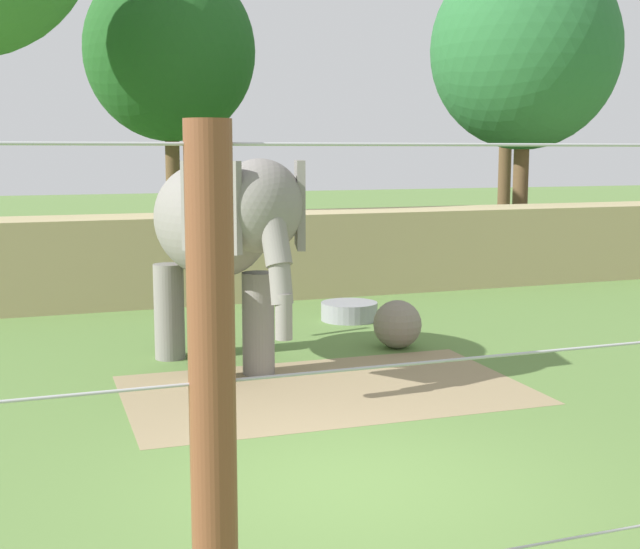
# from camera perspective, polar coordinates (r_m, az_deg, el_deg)

# --- Properties ---
(ground_plane) EXTENTS (120.00, 120.00, 0.00)m
(ground_plane) POSITION_cam_1_polar(r_m,az_deg,el_deg) (8.76, 1.90, -13.72)
(ground_plane) COLOR #5B7F3D
(dirt_patch) EXTENTS (5.54, 3.43, 0.01)m
(dirt_patch) POSITION_cam_1_polar(r_m,az_deg,el_deg) (11.98, 0.39, -7.63)
(dirt_patch) COLOR #937F5B
(dirt_patch) RESTS_ON ground
(embankment_wall) EXTENTS (36.00, 1.80, 1.88)m
(embankment_wall) POSITION_cam_1_polar(r_m,az_deg,el_deg) (19.04, -10.61, 1.03)
(embankment_wall) COLOR tan
(embankment_wall) RESTS_ON ground
(elephant) EXTENTS (2.05, 4.26, 3.17)m
(elephant) POSITION_cam_1_polar(r_m,az_deg,el_deg) (12.73, -6.71, 2.88)
(elephant) COLOR gray
(elephant) RESTS_ON ground
(enrichment_ball) EXTENTS (0.81, 0.81, 0.81)m
(enrichment_ball) POSITION_cam_1_polar(r_m,az_deg,el_deg) (14.41, 5.15, -3.30)
(enrichment_ball) COLOR gray
(enrichment_ball) RESTS_ON ground
(cable_fence) EXTENTS (12.09, 0.27, 3.44)m
(cable_fence) POSITION_cam_1_polar(r_m,az_deg,el_deg) (5.79, 12.70, -7.47)
(cable_fence) COLOR brown
(cable_fence) RESTS_ON ground
(water_tub) EXTENTS (1.10, 1.10, 0.35)m
(water_tub) POSITION_cam_1_polar(r_m,az_deg,el_deg) (16.77, 1.95, -2.42)
(water_tub) COLOR gray
(water_tub) RESTS_ON ground
(tree_left_of_centre) EXTENTS (5.36, 5.36, 8.93)m
(tree_left_of_centre) POSITION_cam_1_polar(r_m,az_deg,el_deg) (25.89, 13.42, 14.24)
(tree_left_of_centre) COLOR brown
(tree_left_of_centre) RESTS_ON ground
(tree_behind_wall) EXTENTS (4.15, 4.15, 8.21)m
(tree_behind_wall) POSITION_cam_1_polar(r_m,az_deg,el_deg) (31.24, 12.33, 13.01)
(tree_behind_wall) COLOR brown
(tree_behind_wall) RESTS_ON ground
(tree_right_of_centre) EXTENTS (5.16, 5.16, 8.97)m
(tree_right_of_centre) POSITION_cam_1_polar(r_m,az_deg,el_deg) (27.22, -9.92, 14.33)
(tree_right_of_centre) COLOR brown
(tree_right_of_centre) RESTS_ON ground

